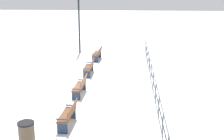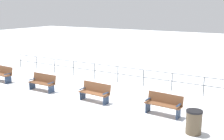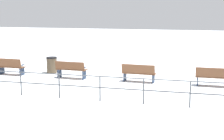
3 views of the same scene
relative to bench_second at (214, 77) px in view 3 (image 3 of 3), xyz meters
name	(u,v)px [view 3 (image 3 of 3)]	position (x,y,z in m)	size (l,w,h in m)	color
ground_plane	(138,82)	(0.01, 3.44, -0.46)	(80.00, 80.00, 0.00)	white
bench_second	(214,77)	(0.00, 0.00, 0.00)	(0.54, 1.62, 0.89)	brown
bench_third	(139,73)	(0.03, 3.45, 0.00)	(0.60, 1.63, 0.89)	brown
bench_fourth	(71,69)	(0.00, 6.89, 0.01)	(0.59, 1.60, 0.89)	brown
bench_fifth	(11,67)	(0.06, 10.33, -0.01)	(0.58, 1.44, 0.90)	brown
waterfront_railing	(121,85)	(-3.58, 3.44, 0.19)	(0.05, 18.49, 0.98)	#4C5156
trash_bin	(52,65)	(1.17, 8.48, -0.02)	(0.58, 0.58, 0.87)	brown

